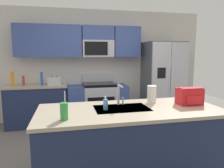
% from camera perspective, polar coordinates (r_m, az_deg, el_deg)
% --- Properties ---
extents(ground_plane, '(9.00, 9.00, 0.00)m').
position_cam_1_polar(ground_plane, '(3.40, 2.37, -19.28)').
color(ground_plane, '#66605B').
rests_on(ground_plane, ground).
extents(kitchen_wall_unit, '(5.20, 0.43, 2.60)m').
position_cam_1_polar(kitchen_wall_unit, '(5.04, -5.24, 7.13)').
color(kitchen_wall_unit, beige).
rests_on(kitchen_wall_unit, ground).
extents(back_counter, '(1.30, 0.63, 0.90)m').
position_cam_1_polar(back_counter, '(4.89, -19.69, -5.47)').
color(back_counter, '#1E2A4D').
rests_on(back_counter, ground).
extents(range_oven, '(1.36, 0.61, 1.10)m').
position_cam_1_polar(range_oven, '(4.90, -3.95, -5.05)').
color(range_oven, '#B7BABF').
rests_on(range_oven, ground).
extents(refrigerator, '(0.90, 0.76, 1.85)m').
position_cam_1_polar(refrigerator, '(5.22, 13.79, 0.94)').
color(refrigerator, '#4C4F54').
rests_on(refrigerator, ground).
extents(island_counter, '(2.27, 0.99, 0.90)m').
position_cam_1_polar(island_counter, '(2.77, 4.96, -15.69)').
color(island_counter, '#1E2A4D').
rests_on(island_counter, ground).
extents(toaster, '(0.28, 0.16, 0.18)m').
position_cam_1_polar(toaster, '(4.71, -15.50, 0.88)').
color(toaster, '#B7BABF').
rests_on(toaster, back_counter).
extents(pepper_mill, '(0.05, 0.05, 0.21)m').
position_cam_1_polar(pepper_mill, '(4.83, -23.09, 0.86)').
color(pepper_mill, '#B2332D').
rests_on(pepper_mill, back_counter).
extents(bottle_blue, '(0.06, 0.06, 0.28)m').
position_cam_1_polar(bottle_blue, '(4.72, -18.68, 1.39)').
color(bottle_blue, blue).
rests_on(bottle_blue, back_counter).
extents(bottle_orange, '(0.07, 0.07, 0.30)m').
position_cam_1_polar(bottle_orange, '(4.89, -25.63, 1.33)').
color(bottle_orange, orange).
rests_on(bottle_orange, back_counter).
extents(sink_faucet, '(0.08, 0.21, 0.28)m').
position_cam_1_polar(sink_faucet, '(2.73, 2.05, -2.42)').
color(sink_faucet, '#B7BABF').
rests_on(sink_faucet, island_counter).
extents(drink_cup_green, '(0.08, 0.08, 0.30)m').
position_cam_1_polar(drink_cup_green, '(2.22, -12.97, -7.24)').
color(drink_cup_green, green).
rests_on(drink_cup_green, island_counter).
extents(soap_dispenser, '(0.06, 0.06, 0.17)m').
position_cam_1_polar(soap_dispenser, '(2.54, -1.79, -5.57)').
color(soap_dispenser, '#4C8CD8').
rests_on(soap_dispenser, island_counter).
extents(paper_towel_roll, '(0.12, 0.12, 0.24)m').
position_cam_1_polar(paper_towel_roll, '(2.93, 10.81, -2.78)').
color(paper_towel_roll, white).
rests_on(paper_towel_roll, island_counter).
extents(backpack, '(0.32, 0.22, 0.23)m').
position_cam_1_polar(backpack, '(2.98, 20.48, -3.05)').
color(backpack, red).
rests_on(backpack, island_counter).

